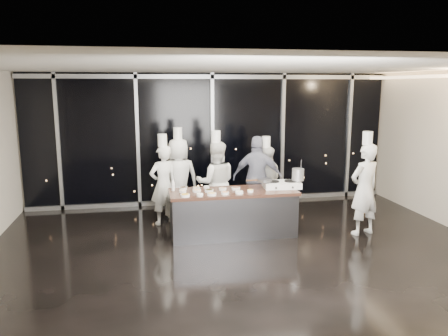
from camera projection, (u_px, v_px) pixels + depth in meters
The scene contains 15 objects.
ground at pixel (243, 252), 7.73m from camera, with size 9.00×9.00×0.00m, color black.
room_shell at pixel (255, 125), 7.34m from camera, with size 9.02×7.02×3.21m.
window_wall at pixel (212, 139), 10.74m from camera, with size 8.90×0.11×3.20m.
demo_counter at pixel (233, 213), 8.51m from camera, with size 2.46×0.86×0.90m.
stove at pixel (282, 184), 8.66m from camera, with size 0.75×0.50×0.14m.
frying_pan at pixel (264, 180), 8.58m from camera, with size 0.53×0.32×0.05m.
stock_pot at pixel (298, 175), 8.66m from camera, with size 0.24×0.24×0.24m, color #A9A9AB.
prep_bowls at pixel (210, 191), 8.29m from camera, with size 1.40×0.72×0.05m.
squeeze_bottle at pixel (173, 185), 8.39m from camera, with size 0.06×0.06×0.24m.
chef_far_left at pixel (163, 184), 9.14m from camera, with size 0.72×0.61×1.92m.
chef_left at pixel (179, 178), 9.54m from camera, with size 0.96×0.71×2.02m.
chef_center at pixel (216, 182), 9.21m from camera, with size 0.92×0.75×1.98m.
guest at pixel (258, 178), 9.50m from camera, with size 1.16×0.75×1.83m.
chef_right at pixel (265, 180), 9.85m from camera, with size 0.89×0.78×1.79m.
chef_side at pixel (364, 188), 8.50m from camera, with size 0.76×0.60×2.04m.
Camera 1 is at (-1.69, -7.12, 2.91)m, focal length 35.00 mm.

